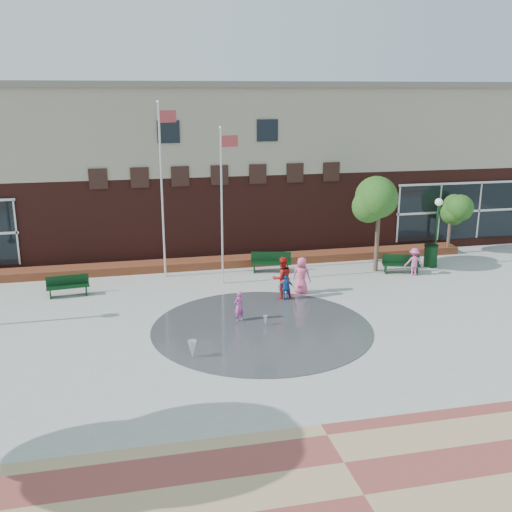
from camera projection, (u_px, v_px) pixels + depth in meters
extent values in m
plane|color=#666056|center=(282.00, 362.00, 19.96)|extent=(120.00, 120.00, 0.00)
cube|color=#A8A8A0|center=(256.00, 319.00, 23.72)|extent=(46.00, 18.00, 0.01)
cube|color=brown|center=(364.00, 496.00, 13.38)|extent=(46.00, 6.00, 0.01)
cylinder|color=#383A3D|center=(262.00, 328.00, 22.78)|extent=(8.40, 8.40, 0.01)
cube|color=#471D18|center=(207.00, 203.00, 35.81)|extent=(44.00, 10.00, 4.50)
cube|color=gray|center=(205.00, 126.00, 34.61)|extent=(44.00, 10.00, 4.50)
cube|color=slate|center=(204.00, 85.00, 34.00)|extent=(44.40, 10.40, 0.30)
cube|color=black|center=(478.00, 210.00, 34.30)|extent=(10.00, 0.12, 3.19)
cube|color=black|center=(168.00, 132.00, 29.35)|extent=(1.10, 0.10, 1.10)
cube|color=black|center=(267.00, 130.00, 30.41)|extent=(1.10, 0.10, 1.10)
cube|color=#A60821|center=(224.00, 266.00, 30.86)|extent=(26.00, 1.20, 0.40)
cylinder|color=silver|center=(162.00, 193.00, 28.02)|extent=(0.10, 0.10, 8.20)
sphere|color=silver|center=(158.00, 102.00, 26.91)|extent=(0.16, 0.16, 0.16)
cube|color=#B73C3E|center=(168.00, 116.00, 27.34)|extent=(0.83, 0.39, 0.55)
cylinder|color=silver|center=(222.00, 209.00, 27.10)|extent=(0.09, 0.09, 7.13)
sphere|color=silver|center=(221.00, 128.00, 26.14)|extent=(0.15, 0.15, 0.15)
cube|color=#B73C3E|center=(229.00, 141.00, 26.47)|extent=(0.81, 0.19, 0.50)
cylinder|color=black|center=(436.00, 237.00, 30.29)|extent=(0.11, 0.11, 3.21)
cylinder|color=black|center=(434.00, 266.00, 30.70)|extent=(0.34, 0.34, 0.15)
sphere|color=white|center=(439.00, 202.00, 29.81)|extent=(0.38, 0.38, 0.38)
cube|color=black|center=(68.00, 287.00, 26.21)|extent=(1.86, 0.70, 0.06)
cube|color=black|center=(67.00, 280.00, 26.35)|extent=(1.81, 0.24, 0.45)
cube|color=black|center=(271.00, 263.00, 29.66)|extent=(2.07, 1.03, 0.07)
cube|color=black|center=(271.00, 257.00, 29.83)|extent=(1.94, 0.55, 0.50)
cube|color=black|center=(401.00, 265.00, 29.50)|extent=(1.90, 0.99, 0.06)
cube|color=black|center=(401.00, 259.00, 29.66)|extent=(1.77, 0.55, 0.46)
cylinder|color=black|center=(431.00, 256.00, 30.63)|extent=(0.67, 0.67, 1.11)
cylinder|color=black|center=(431.00, 245.00, 30.48)|extent=(0.71, 0.71, 0.07)
cylinder|color=#463429|center=(377.00, 241.00, 29.63)|extent=(0.21, 0.21, 3.09)
cylinder|color=#463429|center=(449.00, 236.00, 32.94)|extent=(0.17, 0.17, 2.02)
cone|color=white|center=(193.00, 358.00, 20.24)|extent=(0.31, 0.31, 0.61)
cone|color=white|center=(265.00, 326.00, 23.03)|extent=(0.17, 0.17, 0.39)
imported|color=#D552AA|center=(239.00, 306.00, 23.36)|extent=(0.54, 0.49, 1.25)
imported|color=red|center=(282.00, 278.00, 25.80)|extent=(1.03, 0.87, 1.88)
imported|color=#EE5B8A|center=(302.00, 276.00, 26.51)|extent=(0.97, 0.89, 1.67)
imported|color=blue|center=(286.00, 288.00, 25.67)|extent=(0.71, 0.38, 1.16)
imported|color=#E559A3|center=(414.00, 262.00, 29.12)|extent=(0.99, 0.72, 1.38)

